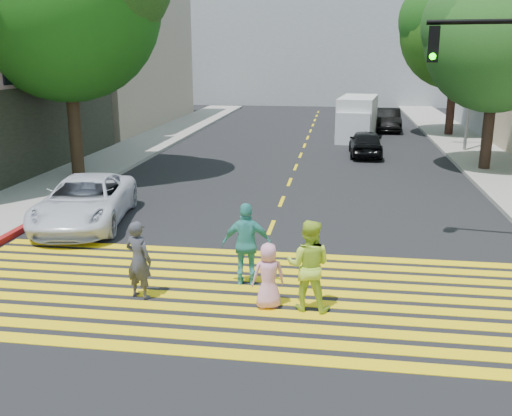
% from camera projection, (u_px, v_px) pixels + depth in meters
% --- Properties ---
extents(ground, '(120.00, 120.00, 0.00)m').
position_uv_depth(ground, '(233.00, 321.00, 10.72)').
color(ground, black).
extents(sidewalk_left, '(3.00, 40.00, 0.15)m').
position_uv_depth(sidewalk_left, '(158.00, 138.00, 32.88)').
color(sidewalk_left, gray).
rests_on(sidewalk_left, ground).
extents(sidewalk_right, '(3.00, 60.00, 0.15)m').
position_uv_depth(sidewalk_right, '(499.00, 171.00, 23.82)').
color(sidewalk_right, gray).
rests_on(sidewalk_right, ground).
extents(curb_red, '(0.20, 8.00, 0.16)m').
position_uv_depth(curb_red, '(47.00, 215.00, 17.40)').
color(curb_red, maroon).
rests_on(curb_red, ground).
extents(crosswalk, '(13.40, 5.30, 0.01)m').
position_uv_depth(crosswalk, '(244.00, 294.00, 11.94)').
color(crosswalk, yellow).
rests_on(crosswalk, ground).
extents(lane_line, '(0.12, 34.40, 0.01)m').
position_uv_depth(lane_line, '(306.00, 141.00, 32.19)').
color(lane_line, yellow).
rests_on(lane_line, ground).
extents(building_left_tan, '(12.00, 16.00, 10.00)m').
position_uv_depth(building_left_tan, '(75.00, 50.00, 38.36)').
color(building_left_tan, tan).
rests_on(building_left_tan, ground).
extents(backdrop_block, '(30.00, 8.00, 12.00)m').
position_uv_depth(backdrop_block, '(324.00, 40.00, 54.92)').
color(backdrop_block, gray).
rests_on(backdrop_block, ground).
extents(tree_right_near, '(7.26, 6.94, 8.35)m').
position_uv_depth(tree_right_near, '(501.00, 32.00, 22.60)').
color(tree_right_near, black).
rests_on(tree_right_near, ground).
extents(tree_right_far, '(7.38, 6.89, 9.38)m').
position_uv_depth(tree_right_far, '(459.00, 26.00, 32.40)').
color(tree_right_far, black).
rests_on(tree_right_far, ground).
extents(pedestrian_man, '(0.70, 0.57, 1.64)m').
position_uv_depth(pedestrian_man, '(139.00, 260.00, 11.56)').
color(pedestrian_man, '#35353E').
rests_on(pedestrian_man, ground).
extents(pedestrian_woman, '(0.96, 0.79, 1.83)m').
position_uv_depth(pedestrian_woman, '(309.00, 265.00, 11.01)').
color(pedestrian_woman, '#B5D735').
rests_on(pedestrian_woman, ground).
extents(pedestrian_child, '(0.75, 0.61, 1.33)m').
position_uv_depth(pedestrian_child, '(268.00, 276.00, 11.15)').
color(pedestrian_child, pink).
rests_on(pedestrian_child, ground).
extents(pedestrian_extra, '(1.11, 0.57, 1.82)m').
position_uv_depth(pedestrian_extra, '(247.00, 244.00, 12.23)').
color(pedestrian_extra, teal).
rests_on(pedestrian_extra, ground).
extents(white_sedan, '(3.09, 5.27, 1.38)m').
position_uv_depth(white_sedan, '(85.00, 201.00, 16.62)').
color(white_sedan, silver).
rests_on(white_sedan, ground).
extents(dark_car_near, '(1.58, 3.79, 1.28)m').
position_uv_depth(dark_car_near, '(366.00, 143.00, 27.54)').
color(dark_car_near, black).
rests_on(dark_car_near, ground).
extents(silver_car, '(2.15, 4.28, 1.19)m').
position_uv_depth(silver_car, '(362.00, 117.00, 39.16)').
color(silver_car, '#959BA0').
rests_on(silver_car, ground).
extents(dark_car_parked, '(1.55, 4.31, 1.42)m').
position_uv_depth(dark_car_parked, '(388.00, 120.00, 36.42)').
color(dark_car_parked, black).
rests_on(dark_car_parked, ground).
extents(white_van, '(2.50, 5.31, 2.41)m').
position_uv_depth(white_van, '(357.00, 119.00, 32.74)').
color(white_van, silver).
rests_on(white_van, ground).
extents(street_lamp, '(1.99, 0.23, 8.79)m').
position_uv_depth(street_lamp, '(470.00, 49.00, 27.25)').
color(street_lamp, gray).
rests_on(street_lamp, ground).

